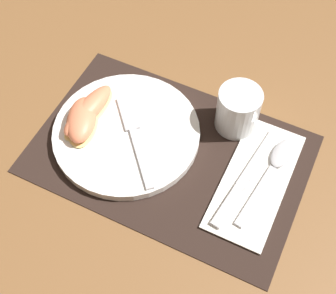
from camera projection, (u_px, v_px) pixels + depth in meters
name	position (u px, v px, depth m)	size (l,w,h in m)	color
ground_plane	(170.00, 154.00, 0.83)	(3.00, 3.00, 0.00)	brown
placemat	(170.00, 154.00, 0.83)	(0.47, 0.31, 0.00)	black
plate	(126.00, 134.00, 0.84)	(0.26, 0.26, 0.02)	white
juice_glass	(238.00, 112.00, 0.83)	(0.08, 0.08, 0.08)	silver
napkin	(256.00, 180.00, 0.79)	(0.10, 0.24, 0.00)	white
knife	(245.00, 179.00, 0.79)	(0.05, 0.22, 0.01)	#BCBCC1
spoon	(276.00, 164.00, 0.80)	(0.05, 0.20, 0.01)	#BCBCC1
fork	(134.00, 133.00, 0.83)	(0.15, 0.16, 0.00)	#BCBCC1
citrus_wedge_0	(89.00, 110.00, 0.84)	(0.06, 0.14, 0.03)	#F4DB84
citrus_wedge_1	(82.00, 120.00, 0.83)	(0.09, 0.12, 0.03)	#F4DB84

